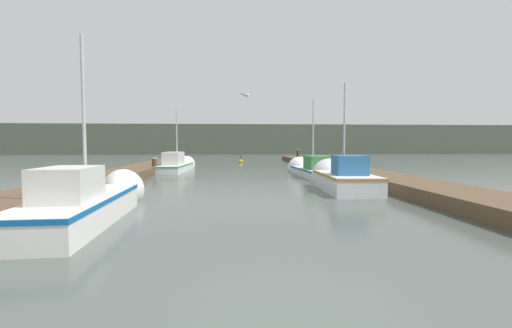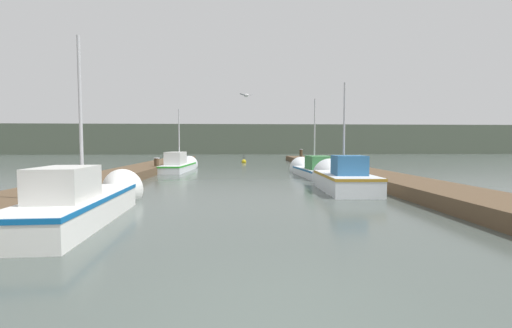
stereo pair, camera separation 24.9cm
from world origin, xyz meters
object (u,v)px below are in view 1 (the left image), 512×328
fishing_boat_3 (178,165)px  mooring_piling_0 (155,166)px  fishing_boat_0 (92,200)px  fishing_boat_1 (342,178)px  seagull_lead (247,95)px  fishing_boat_2 (310,169)px  channel_buoy (241,162)px  mooring_piling_1 (298,157)px

fishing_boat_3 → mooring_piling_0: fishing_boat_3 is taller
fishing_boat_3 → fishing_boat_0: bearing=-85.4°
fishing_boat_3 → mooring_piling_0: (-1.07, -2.27, 0.09)m
fishing_boat_1 → mooring_piling_0: fishing_boat_1 is taller
fishing_boat_3 → seagull_lead: fishing_boat_3 is taller
fishing_boat_2 → mooring_piling_0: fishing_boat_2 is taller
fishing_boat_0 → channel_buoy: (4.40, 24.25, -0.31)m
fishing_boat_3 → channel_buoy: bearing=67.4°
fishing_boat_0 → fishing_boat_3: 15.04m
fishing_boat_2 → channel_buoy: 13.79m
mooring_piling_0 → fishing_boat_2: bearing=-10.7°
fishing_boat_3 → mooring_piling_0: bearing=-111.4°
seagull_lead → channel_buoy: bearing=-121.7°
mooring_piling_0 → fishing_boat_0: bearing=-84.3°
fishing_boat_2 → channel_buoy: size_ratio=6.50×
fishing_boat_0 → mooring_piling_1: fishing_boat_0 is taller
fishing_boat_2 → seagull_lead: bearing=-125.8°
fishing_boat_0 → fishing_boat_1: (8.05, 4.80, 0.01)m
fishing_boat_0 → mooring_piling_1: size_ratio=4.46×
fishing_boat_1 → fishing_boat_3: fishing_boat_1 is taller
mooring_piling_0 → seagull_lead: (5.41, -7.98, 3.28)m
mooring_piling_1 → mooring_piling_0: bearing=-139.6°
fishing_boat_3 → mooring_piling_1: size_ratio=4.57×
fishing_boat_2 → mooring_piling_1: 11.08m
channel_buoy → seagull_lead: 19.81m
fishing_boat_2 → fishing_boat_3: (-8.36, 4.05, 0.06)m
fishing_boat_3 → seagull_lead: 11.63m
mooring_piling_0 → mooring_piling_1: mooring_piling_1 is taller
fishing_boat_1 → mooring_piling_1: fishing_boat_1 is taller
fishing_boat_0 → fishing_boat_2: size_ratio=0.99×
fishing_boat_0 → fishing_boat_1: 9.37m
fishing_boat_1 → mooring_piling_0: (-9.32, 7.96, 0.05)m
fishing_boat_0 → seagull_lead: size_ratio=11.55×
fishing_boat_1 → channel_buoy: fishing_boat_1 is taller
fishing_boat_0 → fishing_boat_1: fishing_boat_0 is taller
fishing_boat_1 → mooring_piling_1: bearing=87.1°
fishing_boat_3 → channel_buoy: size_ratio=6.61×
fishing_boat_3 → channel_buoy: 10.30m
fishing_boat_2 → channel_buoy: (-3.77, 13.26, -0.23)m
fishing_boat_3 → mooring_piling_1: (9.76, 6.94, 0.28)m
fishing_boat_2 → mooring_piling_0: bearing=166.5°
fishing_boat_1 → channel_buoy: size_ratio=5.02×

